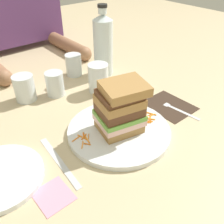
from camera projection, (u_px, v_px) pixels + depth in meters
ground_plane at (123, 134)px, 0.69m from camera, size 3.00×3.00×0.00m
main_plate at (119, 131)px, 0.69m from camera, size 0.28×0.28×0.01m
sandwich at (120, 108)px, 0.64m from camera, size 0.14×0.13×0.14m
carrot_shred_0 at (87, 140)px, 0.64m from camera, size 0.01×0.03×0.00m
carrot_shred_1 at (84, 135)px, 0.66m from camera, size 0.01×0.02×0.00m
carrot_shred_2 at (82, 145)px, 0.63m from camera, size 0.02×0.02×0.00m
carrot_shred_3 at (82, 137)px, 0.65m from camera, size 0.01×0.03×0.00m
carrot_shred_4 at (89, 136)px, 0.65m from camera, size 0.01×0.02×0.00m
carrot_shred_5 at (84, 137)px, 0.65m from camera, size 0.02×0.01×0.00m
carrot_shred_6 at (87, 144)px, 0.63m from camera, size 0.01×0.02×0.00m
carrot_shred_7 at (76, 139)px, 0.65m from camera, size 0.03×0.01×0.00m
carrot_shred_8 at (146, 122)px, 0.70m from camera, size 0.02×0.02×0.00m
carrot_shred_9 at (152, 115)px, 0.73m from camera, size 0.02×0.00×0.00m
carrot_shred_10 at (147, 115)px, 0.73m from camera, size 0.02×0.01×0.00m
carrot_shred_11 at (149, 119)px, 0.72m from camera, size 0.01×0.03×0.00m
carrot_shred_12 at (151, 116)px, 0.73m from camera, size 0.02×0.01×0.00m
carrot_shred_13 at (144, 116)px, 0.73m from camera, size 0.03×0.01×0.00m
carrot_shred_14 at (152, 114)px, 0.74m from camera, size 0.02×0.03×0.00m
carrot_shred_15 at (149, 122)px, 0.70m from camera, size 0.02×0.01×0.00m
carrot_shred_16 at (151, 119)px, 0.72m from camera, size 0.02×0.02×0.00m
carrot_shred_17 at (147, 121)px, 0.71m from camera, size 0.01×0.03×0.00m
napkin_dark at (169, 106)px, 0.80m from camera, size 0.13×0.15×0.00m
fork at (175, 108)px, 0.79m from camera, size 0.03×0.17×0.00m
knife at (60, 163)px, 0.60m from camera, size 0.03×0.20×0.00m
juice_glass at (98, 80)px, 0.86m from camera, size 0.07×0.07×0.10m
water_bottle at (103, 45)px, 0.93m from camera, size 0.07×0.07×0.26m
empty_tumbler_0 at (55, 84)px, 0.84m from camera, size 0.06×0.06×0.08m
empty_tumbler_1 at (74, 65)px, 0.96m from camera, size 0.06×0.06×0.08m
empty_tumbler_2 at (25, 88)px, 0.81m from camera, size 0.07×0.07×0.09m
napkin_pink at (53, 196)px, 0.52m from camera, size 0.07×0.08×0.00m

